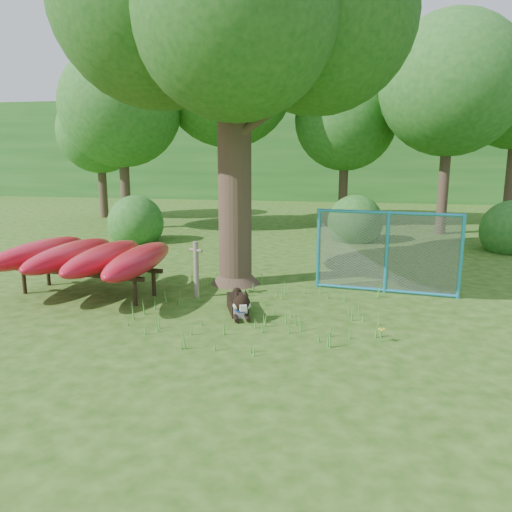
# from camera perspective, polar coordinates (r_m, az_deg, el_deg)

# --- Properties ---
(ground) EXTENTS (80.00, 80.00, 0.00)m
(ground) POSITION_cam_1_polar(r_m,az_deg,el_deg) (8.27, -2.97, -8.42)
(ground) COLOR #22470E
(ground) RESTS_ON ground
(wooden_post) EXTENTS (0.31, 0.18, 1.14)m
(wooden_post) POSITION_cam_1_polar(r_m,az_deg,el_deg) (9.97, -6.85, -1.37)
(wooden_post) COLOR #6B6250
(wooden_post) RESTS_ON ground
(kayak_rack) EXTENTS (3.24, 3.35, 1.04)m
(kayak_rack) POSITION_cam_1_polar(r_m,az_deg,el_deg) (10.60, -18.79, -0.05)
(kayak_rack) COLOR black
(kayak_rack) RESTS_ON ground
(husky_dog) EXTENTS (0.65, 1.22, 0.56)m
(husky_dog) POSITION_cam_1_polar(r_m,az_deg,el_deg) (8.93, -1.97, -5.54)
(husky_dog) COLOR black
(husky_dog) RESTS_ON ground
(fence_section) EXTENTS (2.89, 0.45, 2.83)m
(fence_section) POSITION_cam_1_polar(r_m,az_deg,el_deg) (10.52, 14.71, 0.42)
(fence_section) COLOR #2994C0
(fence_section) RESTS_ON ground
(wildflower_clump) EXTENTS (0.11, 0.11, 0.23)m
(wildflower_clump) POSITION_cam_1_polar(r_m,az_deg,el_deg) (7.92, 14.11, -8.26)
(wildflower_clump) COLOR #499530
(wildflower_clump) RESTS_ON ground
(bg_tree_a) EXTENTS (4.40, 4.40, 6.70)m
(bg_tree_a) POSITION_cam_1_polar(r_m,az_deg,el_deg) (19.50, -15.18, 16.17)
(bg_tree_a) COLOR #39291F
(bg_tree_a) RESTS_ON ground
(bg_tree_b) EXTENTS (5.20, 5.20, 8.22)m
(bg_tree_b) POSITION_cam_1_polar(r_m,az_deg,el_deg) (20.32, -3.26, 19.55)
(bg_tree_b) COLOR #39291F
(bg_tree_b) RESTS_ON ground
(bg_tree_c) EXTENTS (4.00, 4.00, 6.12)m
(bg_tree_c) POSITION_cam_1_polar(r_m,az_deg,el_deg) (20.57, 10.20, 15.09)
(bg_tree_c) COLOR #39291F
(bg_tree_c) RESTS_ON ground
(bg_tree_d) EXTENTS (4.80, 4.80, 7.50)m
(bg_tree_d) POSITION_cam_1_polar(r_m,az_deg,el_deg) (18.92, 21.40, 17.77)
(bg_tree_d) COLOR #39291F
(bg_tree_d) RESTS_ON ground
(bg_tree_f) EXTENTS (3.60, 3.60, 5.55)m
(bg_tree_f) POSITION_cam_1_polar(r_m,az_deg,el_deg) (23.26, -17.47, 13.41)
(bg_tree_f) COLOR #39291F
(bg_tree_f) RESTS_ON ground
(shrub_left) EXTENTS (1.80, 1.80, 1.80)m
(shrub_left) POSITION_cam_1_polar(r_m,az_deg,el_deg) (16.78, -13.47, 1.65)
(shrub_left) COLOR #205B1D
(shrub_left) RESTS_ON ground
(shrub_right) EXTENTS (1.80, 1.80, 1.80)m
(shrub_right) POSITION_cam_1_polar(r_m,az_deg,el_deg) (16.45, 27.03, 0.48)
(shrub_right) COLOR #205B1D
(shrub_right) RESTS_ON ground
(shrub_mid) EXTENTS (1.80, 1.80, 1.80)m
(shrub_mid) POSITION_cam_1_polar(r_m,az_deg,el_deg) (16.78, 11.17, 1.75)
(shrub_mid) COLOR #205B1D
(shrub_mid) RESTS_ON ground
(wooded_hillside) EXTENTS (80.00, 12.00, 6.00)m
(wooded_hillside) POSITION_cam_1_polar(r_m,az_deg,el_deg) (35.58, 8.08, 11.89)
(wooded_hillside) COLOR #205B1D
(wooded_hillside) RESTS_ON ground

